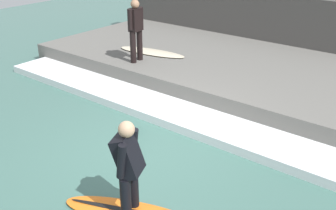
% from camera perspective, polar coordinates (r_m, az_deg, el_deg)
% --- Properties ---
extents(ground_plane, '(28.00, 28.00, 0.00)m').
position_cam_1_polar(ground_plane, '(7.11, -3.00, -6.73)').
color(ground_plane, '#426B60').
extents(concrete_ledge, '(4.40, 11.78, 0.51)m').
position_cam_1_polar(concrete_ledge, '(10.14, 12.34, 4.27)').
color(concrete_ledge, '#66635E').
rests_on(concrete_ledge, ground_plane).
extents(back_wall, '(0.50, 12.36, 1.88)m').
position_cam_1_polar(back_wall, '(12.12, 17.94, 10.41)').
color(back_wall, '#474442').
rests_on(back_wall, ground_plane).
extents(wave_foam_crest, '(1.03, 11.19, 0.18)m').
position_cam_1_polar(wave_foam_crest, '(8.03, 3.48, -2.09)').
color(wave_foam_crest, white).
rests_on(wave_foam_crest, ground_plane).
extents(surfer_riding, '(0.50, 0.48, 1.41)m').
position_cam_1_polar(surfer_riding, '(5.25, -5.80, -8.51)').
color(surfer_riding, black).
rests_on(surfer_riding, surfboard_riding).
extents(surfer_waiting_near, '(0.52, 0.25, 1.55)m').
position_cam_1_polar(surfer_waiting_near, '(9.94, -4.70, 11.16)').
color(surfer_waiting_near, black).
rests_on(surfer_waiting_near, concrete_ledge).
extents(surfboard_waiting_near, '(0.83, 2.04, 0.06)m').
position_cam_1_polar(surfboard_waiting_near, '(10.80, -2.38, 7.70)').
color(surfboard_waiting_near, beige).
rests_on(surfboard_waiting_near, concrete_ledge).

